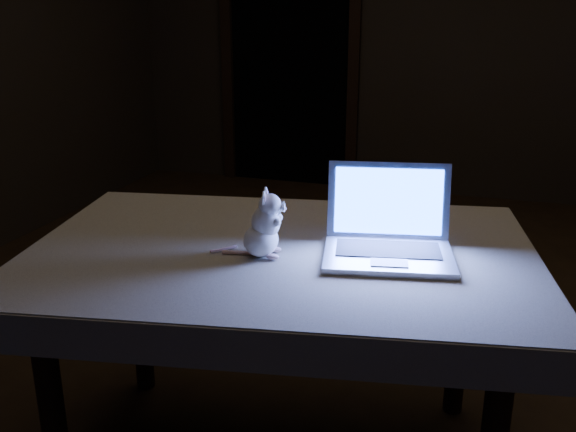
% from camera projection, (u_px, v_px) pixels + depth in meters
% --- Properties ---
extents(floor, '(5.00, 5.00, 0.00)m').
position_uv_depth(floor, '(366.00, 368.00, 2.46)').
color(floor, black).
rests_on(floor, ground).
extents(back_wall, '(4.50, 0.04, 2.60)m').
position_uv_depth(back_wall, '(446.00, 7.00, 4.30)').
color(back_wall, black).
rests_on(back_wall, ground).
extents(doorway, '(1.06, 0.36, 2.13)m').
position_uv_depth(doorway, '(290.00, 41.00, 4.70)').
color(doorway, black).
rests_on(doorway, back_wall).
extents(table, '(1.40, 1.03, 0.68)m').
position_uv_depth(table, '(281.00, 360.00, 1.87)').
color(table, black).
rests_on(table, floor).
extents(tablecloth, '(1.58, 1.27, 0.10)m').
position_uv_depth(tablecloth, '(293.00, 274.00, 1.71)').
color(tablecloth, '#B9B096').
rests_on(tablecloth, table).
extents(laptop, '(0.38, 0.35, 0.23)m').
position_uv_depth(laptop, '(390.00, 219.00, 1.64)').
color(laptop, '#B2B3B7').
rests_on(laptop, tablecloth).
extents(plush_mouse, '(0.15, 0.15, 0.18)m').
position_uv_depth(plush_mouse, '(261.00, 223.00, 1.68)').
color(plush_mouse, white).
rests_on(plush_mouse, tablecloth).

